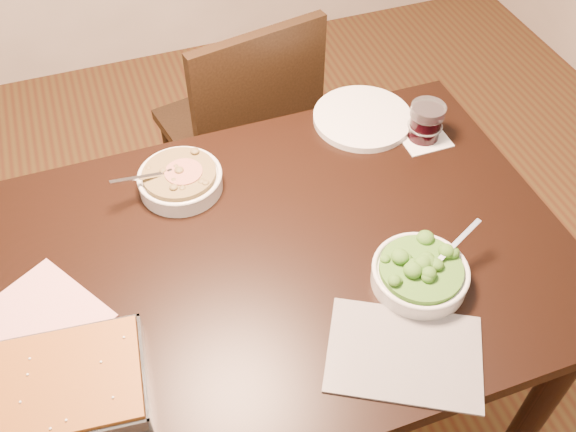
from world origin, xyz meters
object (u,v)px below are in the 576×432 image
(baking_dish, at_px, (61,387))
(wine_tumbler, at_px, (426,121))
(table, at_px, (258,286))
(broccoli_bowl, at_px, (420,274))
(dinner_plate, at_px, (362,118))
(chair_far, at_px, (245,126))
(stew_bowl, at_px, (180,179))

(baking_dish, xyz_separation_m, wine_tumbler, (0.97, 0.42, 0.03))
(table, distance_m, baking_dish, 0.49)
(broccoli_bowl, height_order, baking_dish, broccoli_bowl)
(dinner_plate, relative_size, chair_far, 0.29)
(table, bearing_deg, baking_dish, -157.48)
(broccoli_bowl, bearing_deg, chair_far, 97.84)
(wine_tumbler, distance_m, chair_far, 0.67)
(wine_tumbler, bearing_deg, stew_bowl, 177.07)
(table, distance_m, dinner_plate, 0.56)
(broccoli_bowl, xyz_separation_m, chair_far, (-0.12, 0.90, -0.27))
(dinner_plate, bearing_deg, baking_dish, -147.59)
(table, bearing_deg, wine_tumbler, 24.36)
(wine_tumbler, bearing_deg, chair_far, 126.23)
(baking_dish, xyz_separation_m, chair_far, (0.62, 0.91, -0.27))
(stew_bowl, distance_m, chair_far, 0.60)
(stew_bowl, height_order, chair_far, chair_far)
(wine_tumbler, bearing_deg, table, -155.64)
(wine_tumbler, distance_m, dinner_plate, 0.17)
(chair_far, bearing_deg, stew_bowl, 46.37)
(stew_bowl, bearing_deg, broccoli_bowl, -47.48)
(table, relative_size, broccoli_bowl, 6.15)
(broccoli_bowl, relative_size, chair_far, 0.25)
(stew_bowl, bearing_deg, wine_tumbler, -2.93)
(stew_bowl, xyz_separation_m, chair_far, (0.29, 0.45, -0.27))
(chair_far, bearing_deg, wine_tumbler, 115.19)
(dinner_plate, bearing_deg, table, -139.15)
(dinner_plate, xyz_separation_m, chair_far, (-0.23, 0.37, -0.25))
(stew_bowl, relative_size, broccoli_bowl, 0.99)
(table, height_order, broccoli_bowl, broccoli_bowl)
(wine_tumbler, bearing_deg, broccoli_bowl, -118.96)
(stew_bowl, relative_size, baking_dish, 0.67)
(table, xyz_separation_m, stew_bowl, (-0.10, 0.28, 0.12))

